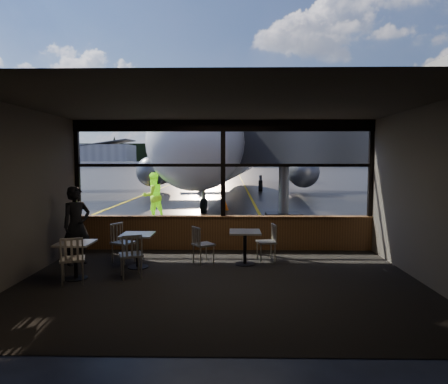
{
  "coord_description": "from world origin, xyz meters",
  "views": [
    {
      "loc": [
        0.23,
        -10.72,
        2.42
      ],
      "look_at": [
        0.01,
        1.0,
        1.5
      ],
      "focal_mm": 32.0,
      "sensor_mm": 36.0,
      "label": 1
    }
  ],
  "objects_px": {
    "cafe_table_mid": "(138,251)",
    "cone_nose": "(225,205)",
    "jet_bridge": "(315,164)",
    "chair_mid_w": "(124,243)",
    "passenger": "(77,226)",
    "chair_near_e": "(266,242)",
    "chair_mid_s": "(131,255)",
    "cafe_table_near": "(245,248)",
    "chair_left_s": "(72,260)",
    "chair_near_w": "(203,245)",
    "ground_crew": "(153,196)",
    "cafe_table_left": "(76,261)",
    "airliner": "(229,117)"
  },
  "relations": [
    {
      "from": "chair_left_s",
      "to": "chair_near_w",
      "type": "bearing_deg",
      "value": 12.8
    },
    {
      "from": "cafe_table_left",
      "to": "cone_nose",
      "type": "xyz_separation_m",
      "value": [
        2.87,
        11.51,
        -0.14
      ]
    },
    {
      "from": "jet_bridge",
      "to": "cone_nose",
      "type": "height_order",
      "value": "jet_bridge"
    },
    {
      "from": "cafe_table_near",
      "to": "chair_mid_w",
      "type": "bearing_deg",
      "value": 177.8
    },
    {
      "from": "chair_near_w",
      "to": "chair_mid_w",
      "type": "relative_size",
      "value": 0.95
    },
    {
      "from": "chair_mid_w",
      "to": "cone_nose",
      "type": "bearing_deg",
      "value": -165.85
    },
    {
      "from": "cafe_table_left",
      "to": "cafe_table_mid",
      "type": "bearing_deg",
      "value": 40.02
    },
    {
      "from": "chair_mid_s",
      "to": "airliner",
      "type": "bearing_deg",
      "value": 63.36
    },
    {
      "from": "cafe_table_mid",
      "to": "chair_mid_s",
      "type": "relative_size",
      "value": 0.83
    },
    {
      "from": "jet_bridge",
      "to": "cafe_table_near",
      "type": "distance_m",
      "value": 7.93
    },
    {
      "from": "jet_bridge",
      "to": "cafe_table_mid",
      "type": "distance_m",
      "value": 9.4
    },
    {
      "from": "jet_bridge",
      "to": "passenger",
      "type": "relative_size",
      "value": 5.73
    },
    {
      "from": "chair_near_e",
      "to": "cone_nose",
      "type": "relative_size",
      "value": 1.85
    },
    {
      "from": "jet_bridge",
      "to": "cafe_table_near",
      "type": "xyz_separation_m",
      "value": [
        -3.06,
        -7.06,
        -1.9
      ]
    },
    {
      "from": "cafe_table_left",
      "to": "chair_near_w",
      "type": "xyz_separation_m",
      "value": [
        2.52,
        1.27,
        0.07
      ]
    },
    {
      "from": "chair_near_e",
      "to": "chair_mid_s",
      "type": "bearing_deg",
      "value": 105.49
    },
    {
      "from": "chair_near_e",
      "to": "chair_mid_s",
      "type": "xyz_separation_m",
      "value": [
        -2.92,
        -1.45,
        0.02
      ]
    },
    {
      "from": "cafe_table_mid",
      "to": "cone_nose",
      "type": "height_order",
      "value": "cafe_table_mid"
    },
    {
      "from": "passenger",
      "to": "cone_nose",
      "type": "relative_size",
      "value": 3.78
    },
    {
      "from": "cafe_table_mid",
      "to": "cone_nose",
      "type": "distance_m",
      "value": 10.77
    },
    {
      "from": "jet_bridge",
      "to": "ground_crew",
      "type": "distance_m",
      "value": 6.75
    },
    {
      "from": "passenger",
      "to": "cafe_table_mid",
      "type": "bearing_deg",
      "value": -57.93
    },
    {
      "from": "chair_left_s",
      "to": "ground_crew",
      "type": "height_order",
      "value": "ground_crew"
    },
    {
      "from": "jet_bridge",
      "to": "cafe_table_left",
      "type": "bearing_deg",
      "value": -128.34
    },
    {
      "from": "chair_mid_w",
      "to": "passenger",
      "type": "bearing_deg",
      "value": -53.94
    },
    {
      "from": "chair_near_e",
      "to": "chair_near_w",
      "type": "distance_m",
      "value": 1.53
    },
    {
      "from": "chair_mid_w",
      "to": "chair_near_w",
      "type": "bearing_deg",
      "value": 114.86
    },
    {
      "from": "chair_near_w",
      "to": "chair_mid_w",
      "type": "distance_m",
      "value": 1.9
    },
    {
      "from": "chair_left_s",
      "to": "cone_nose",
      "type": "xyz_separation_m",
      "value": [
        2.82,
        11.79,
        -0.24
      ]
    },
    {
      "from": "chair_left_s",
      "to": "ground_crew",
      "type": "distance_m",
      "value": 8.69
    },
    {
      "from": "cafe_table_near",
      "to": "ground_crew",
      "type": "xyz_separation_m",
      "value": [
        -3.56,
        7.17,
        0.57
      ]
    },
    {
      "from": "chair_mid_w",
      "to": "chair_left_s",
      "type": "height_order",
      "value": "chair_left_s"
    },
    {
      "from": "cafe_table_left",
      "to": "chair_near_e",
      "type": "relative_size",
      "value": 0.85
    },
    {
      "from": "cafe_table_near",
      "to": "chair_mid_s",
      "type": "xyz_separation_m",
      "value": [
        -2.4,
        -1.07,
        0.07
      ]
    },
    {
      "from": "chair_near_e",
      "to": "passenger",
      "type": "xyz_separation_m",
      "value": [
        -4.44,
        -0.43,
        0.47
      ]
    },
    {
      "from": "chair_mid_s",
      "to": "passenger",
      "type": "distance_m",
      "value": 1.88
    },
    {
      "from": "cone_nose",
      "to": "airliner",
      "type": "bearing_deg",
      "value": 89.4
    },
    {
      "from": "cafe_table_near",
      "to": "cafe_table_left",
      "type": "distance_m",
      "value": 3.7
    },
    {
      "from": "chair_near_e",
      "to": "passenger",
      "type": "height_order",
      "value": "passenger"
    },
    {
      "from": "chair_left_s",
      "to": "ground_crew",
      "type": "relative_size",
      "value": 0.49
    },
    {
      "from": "cafe_table_mid",
      "to": "chair_mid_w",
      "type": "height_order",
      "value": "chair_mid_w"
    },
    {
      "from": "airliner",
      "to": "cafe_table_left",
      "type": "bearing_deg",
      "value": -92.34
    },
    {
      "from": "jet_bridge",
      "to": "chair_mid_w",
      "type": "relative_size",
      "value": 11.08
    },
    {
      "from": "chair_near_e",
      "to": "ground_crew",
      "type": "xyz_separation_m",
      "value": [
        -4.08,
        6.79,
        0.52
      ]
    },
    {
      "from": "chair_mid_s",
      "to": "chair_mid_w",
      "type": "xyz_separation_m",
      "value": [
        -0.48,
        1.18,
        0.01
      ]
    },
    {
      "from": "cafe_table_left",
      "to": "ground_crew",
      "type": "bearing_deg",
      "value": 90.45
    },
    {
      "from": "chair_mid_s",
      "to": "cone_nose",
      "type": "height_order",
      "value": "chair_mid_s"
    },
    {
      "from": "cafe_table_left",
      "to": "chair_near_e",
      "type": "distance_m",
      "value": 4.32
    },
    {
      "from": "jet_bridge",
      "to": "cone_nose",
      "type": "relative_size",
      "value": 21.67
    },
    {
      "from": "cafe_table_left",
      "to": "chair_near_w",
      "type": "bearing_deg",
      "value": 26.78
    }
  ]
}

